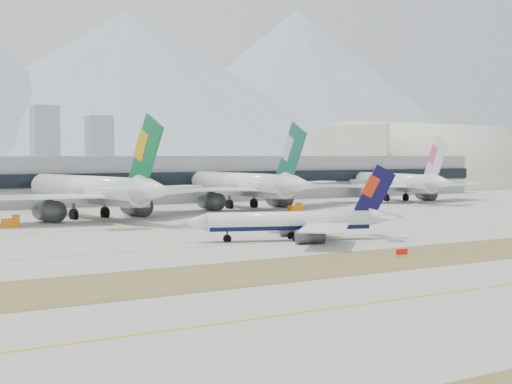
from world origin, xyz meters
TOP-DOWN VIEW (x-y plane):
  - ground at (0.00, 0.00)m, footprint 3000.00×3000.00m
  - taxiing_airliner at (-8.06, -5.74)m, footprint 39.84×33.80m
  - widebody_eva at (-26.82, 55.30)m, footprint 67.67×67.13m
  - widebody_cathay at (21.20, 65.86)m, footprint 67.91×66.34m
  - widebody_china_air at (81.57, 68.27)m, footprint 60.26×59.65m
  - terminal at (0.00, 114.84)m, footprint 280.00×43.10m
  - hangar at (154.56, 135.00)m, footprint 91.00×60.00m
  - hold_sign_left at (-6.88, -32.00)m, footprint 2.20×0.15m
  - gse_c at (26.39, 46.80)m, footprint 3.55×2.00m
  - gse_b at (-47.78, 44.54)m, footprint 3.55×2.00m

SIDE VIEW (x-z plane):
  - ground at x=0.00m, z-range 0.00..0.00m
  - hangar at x=154.56m, z-range -29.86..30.14m
  - hold_sign_left at x=-6.88m, z-range 0.20..1.55m
  - gse_c at x=26.39m, z-range -0.25..2.35m
  - gse_b at x=-47.78m, z-range -0.25..2.35m
  - taxiing_airliner at x=-8.06m, z-range -3.58..10.24m
  - widebody_china_air at x=81.57m, z-range -5.10..16.68m
  - widebody_cathay at x=21.20m, z-range -5.67..18.54m
  - widebody_eva at x=-26.82m, z-range -5.75..18.81m
  - terminal at x=0.00m, z-range 0.00..15.00m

